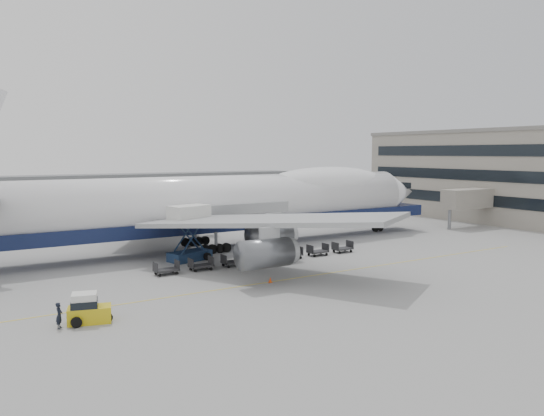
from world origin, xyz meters
TOP-DOWN VIEW (x-y plane):
  - ground at (0.00, 0.00)m, footprint 260.00×260.00m
  - apron_line at (0.00, -6.00)m, footprint 60.00×0.15m
  - hangar at (-10.00, 70.00)m, footprint 110.00×8.00m
  - airliner at (0.64, 12.00)m, footprint 67.00×55.30m
  - catering_truck at (-7.19, 6.90)m, footprint 5.03×4.01m
  - baggage_tug at (-21.54, -9.20)m, footprint 3.16×2.23m
  - ground_worker at (-23.42, -9.43)m, footprint 0.65×0.76m
  - traffic_cone at (-4.91, -6.15)m, footprint 0.34×0.34m
  - dolly_0 at (-11.77, 1.74)m, footprint 2.30×1.35m
  - dolly_1 at (-8.16, 1.74)m, footprint 2.30×1.35m
  - dolly_2 at (-4.55, 1.74)m, footprint 2.30×1.35m
  - dolly_3 at (-0.93, 1.74)m, footprint 2.30×1.35m
  - dolly_4 at (2.68, 1.74)m, footprint 2.30×1.35m
  - dolly_5 at (6.29, 1.74)m, footprint 2.30×1.35m
  - dolly_6 at (9.91, 1.74)m, footprint 2.30×1.35m

SIDE VIEW (x-z plane):
  - ground at x=0.00m, z-range 0.00..0.00m
  - apron_line at x=0.00m, z-range 0.00..0.01m
  - traffic_cone at x=-4.91m, z-range -0.01..0.49m
  - dolly_0 at x=-11.77m, z-range -0.12..1.18m
  - dolly_1 at x=-8.16m, z-range -0.12..1.18m
  - dolly_2 at x=-4.55m, z-range -0.12..1.18m
  - dolly_3 at x=-0.93m, z-range -0.12..1.18m
  - dolly_4 at x=2.68m, z-range -0.12..1.18m
  - dolly_5 at x=6.29m, z-range -0.12..1.18m
  - dolly_6 at x=9.91m, z-range -0.12..1.18m
  - ground_worker at x=-23.42m, z-range 0.00..1.76m
  - baggage_tug at x=-21.54m, z-range -0.12..1.97m
  - catering_truck at x=-7.19m, z-range 0.42..6.44m
  - hangar at x=-10.00m, z-range 0.00..7.00m
  - airliner at x=0.64m, z-range -4.37..15.61m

